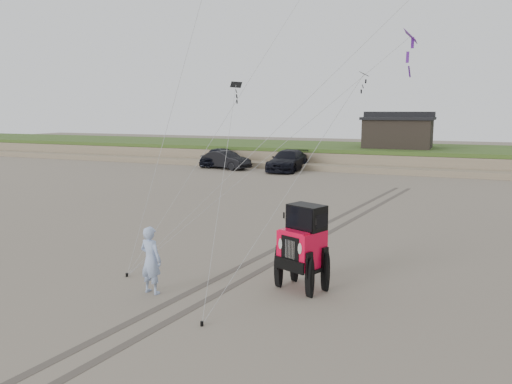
{
  "coord_description": "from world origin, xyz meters",
  "views": [
    {
      "loc": [
        7.54,
        -11.72,
        5.22
      ],
      "look_at": [
        1.49,
        3.0,
        2.6
      ],
      "focal_mm": 35.0,
      "sensor_mm": 36.0,
      "label": 1
    }
  ],
  "objects_px": {
    "truck_b": "(226,160)",
    "man": "(151,260)",
    "jeep": "(302,256)",
    "truck_c": "(288,161)",
    "truck_a": "(218,157)",
    "cabin": "(398,131)"
  },
  "relations": [
    {
      "from": "truck_b",
      "to": "man",
      "type": "bearing_deg",
      "value": -141.57
    },
    {
      "from": "jeep",
      "to": "man",
      "type": "bearing_deg",
      "value": -130.86
    },
    {
      "from": "truck_c",
      "to": "truck_a",
      "type": "bearing_deg",
      "value": 170.02
    },
    {
      "from": "truck_c",
      "to": "jeep",
      "type": "distance_m",
      "value": 29.07
    },
    {
      "from": "truck_b",
      "to": "truck_c",
      "type": "xyz_separation_m",
      "value": [
        5.61,
        0.69,
        0.09
      ]
    },
    {
      "from": "truck_a",
      "to": "truck_c",
      "type": "distance_m",
      "value": 7.4
    },
    {
      "from": "jeep",
      "to": "truck_a",
      "type": "bearing_deg",
      "value": 143.61
    },
    {
      "from": "cabin",
      "to": "man",
      "type": "bearing_deg",
      "value": -93.8
    },
    {
      "from": "cabin",
      "to": "man",
      "type": "xyz_separation_m",
      "value": [
        -2.47,
        -37.16,
        -2.25
      ]
    },
    {
      "from": "jeep",
      "to": "man",
      "type": "xyz_separation_m",
      "value": [
        -3.91,
        -1.94,
        -0.02
      ]
    },
    {
      "from": "truck_b",
      "to": "jeep",
      "type": "height_order",
      "value": "jeep"
    },
    {
      "from": "jeep",
      "to": "man",
      "type": "distance_m",
      "value": 4.36
    },
    {
      "from": "truck_a",
      "to": "man",
      "type": "xyz_separation_m",
      "value": [
        13.15,
        -30.44,
        0.12
      ]
    },
    {
      "from": "cabin",
      "to": "truck_a",
      "type": "bearing_deg",
      "value": -156.72
    },
    {
      "from": "truck_b",
      "to": "man",
      "type": "relative_size",
      "value": 2.44
    },
    {
      "from": "truck_b",
      "to": "truck_c",
      "type": "height_order",
      "value": "truck_c"
    },
    {
      "from": "man",
      "to": "truck_c",
      "type": "bearing_deg",
      "value": -69.72
    },
    {
      "from": "truck_b",
      "to": "cabin",
      "type": "bearing_deg",
      "value": -41.88
    },
    {
      "from": "truck_b",
      "to": "jeep",
      "type": "relative_size",
      "value": 0.89
    },
    {
      "from": "truck_c",
      "to": "jeep",
      "type": "bearing_deg",
      "value": -71.82
    },
    {
      "from": "cabin",
      "to": "truck_c",
      "type": "relative_size",
      "value": 1.05
    },
    {
      "from": "cabin",
      "to": "truck_c",
      "type": "height_order",
      "value": "cabin"
    }
  ]
}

